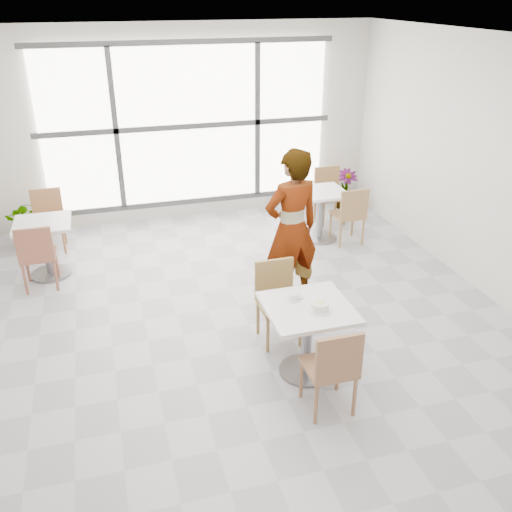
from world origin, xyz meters
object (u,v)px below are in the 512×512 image
object	(u,v)px
bg_chair_right_near	(350,212)
person	(292,229)
coffee_cup	(294,297)
bg_chair_left_near	(37,253)
chair_near	(333,366)
bg_chair_right_far	(329,191)
oatmeal_bowl	(320,306)
bg_chair_left_far	(48,216)
plant_left	(28,221)
bg_table_left	(45,241)
main_table	(307,327)
plant_right	(345,189)
chair_far	(277,295)
bg_table_right	(321,208)

from	to	relation	value
bg_chair_right_near	person	bearing A→B (deg)	43.85
coffee_cup	bg_chair_left_near	xyz separation A→B (m)	(-2.49, 2.35, -0.28)
chair_near	bg_chair_right_far	bearing A→B (deg)	-112.48
oatmeal_bowl	bg_chair_left_far	bearing A→B (deg)	123.74
person	bg_chair_left_far	size ratio (longest dim) A/B	2.17
oatmeal_bowl	plant_left	world-z (taller)	oatmeal_bowl
oatmeal_bowl	bg_chair_right_near	size ratio (longest dim) A/B	0.24
bg_table_left	bg_chair_right_far	distance (m)	4.33
person	bg_chair_right_far	world-z (taller)	person
person	bg_chair_left_near	bearing A→B (deg)	-32.92
main_table	coffee_cup	xyz separation A→B (m)	(-0.09, 0.14, 0.26)
person	bg_chair_right_near	size ratio (longest dim) A/B	2.17
bg_chair_right_near	main_table	bearing A→B (deg)	57.70
coffee_cup	plant_right	bearing A→B (deg)	59.09
chair_far	bg_chair_left_far	distance (m)	3.92
bg_chair_left_far	chair_far	bearing A→B (deg)	-51.76
oatmeal_bowl	bg_chair_right_near	distance (m)	3.23
plant_right	bg_table_right	bearing A→B (deg)	-129.99
chair_near	oatmeal_bowl	xyz separation A→B (m)	(0.07, 0.50, 0.29)
person	bg_table_right	xyz separation A→B (m)	(1.05, 1.65, -0.46)
chair_far	bg_table_right	size ratio (longest dim) A/B	1.16
bg_chair_right_near	plant_left	size ratio (longest dim) A/B	1.27
chair_far	person	distance (m)	0.89
chair_far	bg_chair_right_far	distance (m)	3.48
coffee_cup	plant_left	xyz separation A→B (m)	(-2.73, 3.90, -0.44)
coffee_cup	plant_left	world-z (taller)	coffee_cup
person	plant_right	world-z (taller)	person
bg_table_right	bg_chair_left_far	xyz separation A→B (m)	(-3.86, 0.76, 0.01)
chair_near	oatmeal_bowl	distance (m)	0.59
main_table	oatmeal_bowl	size ratio (longest dim) A/B	3.81
oatmeal_bowl	bg_table_right	bearing A→B (deg)	67.45
bg_table_left	bg_chair_right_near	bearing A→B (deg)	-2.65
bg_table_left	bg_chair_left_far	size ratio (longest dim) A/B	0.86
bg_chair_left_far	plant_right	distance (m)	4.78
main_table	bg_chair_right_near	size ratio (longest dim) A/B	0.92
main_table	plant_right	distance (m)	4.66
bg_chair_left_far	bg_chair_right_far	distance (m)	4.27
chair_far	oatmeal_bowl	world-z (taller)	chair_far
coffee_cup	bg_chair_right_near	world-z (taller)	bg_chair_right_near
bg_table_right	plant_right	world-z (taller)	bg_table_right
plant_left	main_table	bearing A→B (deg)	-55.11
plant_left	bg_table_left	bearing A→B (deg)	-74.60
main_table	oatmeal_bowl	distance (m)	0.30
coffee_cup	bg_chair_right_far	bearing A→B (deg)	62.09
main_table	plant_left	size ratio (longest dim) A/B	1.17
chair_near	bg_chair_right_far	size ratio (longest dim) A/B	1.00
bg_table_right	bg_chair_left_near	size ratio (longest dim) A/B	0.86
oatmeal_bowl	bg_table_left	distance (m)	3.94
bg_chair_left_far	main_table	bearing A→B (deg)	-56.38
main_table	plant_left	xyz separation A→B (m)	(-2.82, 4.04, -0.18)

